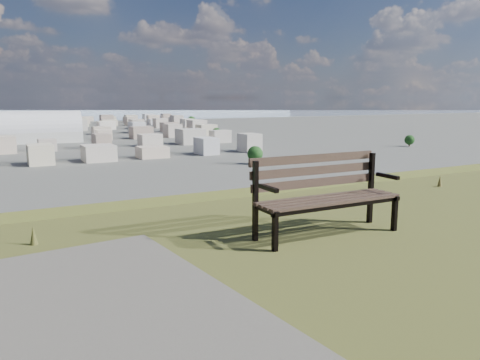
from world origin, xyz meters
TOP-DOWN VIEW (x-y plane):
  - park_bench at (-1.07, 1.93)m, footprint 1.64×0.55m
  - gravel_patch at (-3.90, 0.79)m, footprint 2.71×3.63m
  - arena at (18.15, 304.14)m, footprint 60.37×30.21m

SIDE VIEW (x-z plane):
  - arena at x=18.15m, z-range -6.50..18.09m
  - gravel_patch at x=-3.90m, z-range 25.00..25.06m
  - park_bench at x=-1.07m, z-range 25.06..25.91m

